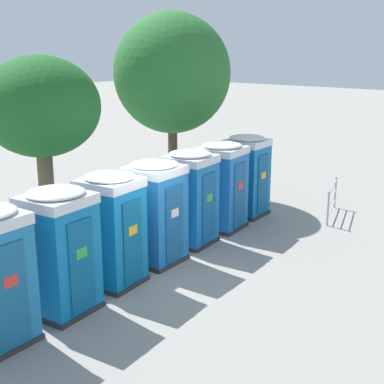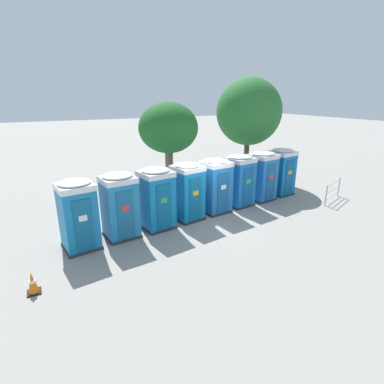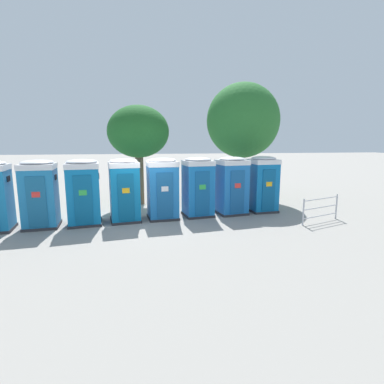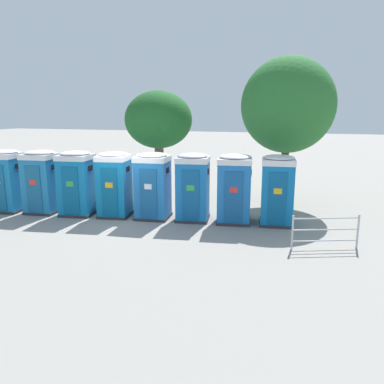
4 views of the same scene
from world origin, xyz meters
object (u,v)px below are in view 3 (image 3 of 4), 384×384
object	(u,v)px
street_tree_1	(138,132)
portapotty_5	(198,187)
portapotty_7	(263,184)
portapotty_6	(232,185)
portapotty_3	(124,190)
event_barrier	(321,208)
portapotty_4	(163,188)
street_tree_0	(243,121)
portapotty_1	(40,194)
portapotty_2	(84,192)

from	to	relation	value
street_tree_1	portapotty_5	bearing A→B (deg)	-48.25
portapotty_5	portapotty_7	distance (m)	3.09
portapotty_6	portapotty_7	distance (m)	1.55
portapotty_5	portapotty_3	bearing A→B (deg)	-172.11
portapotty_6	event_barrier	world-z (taller)	portapotty_6
portapotty_4	portapotty_5	world-z (taller)	same
street_tree_0	event_barrier	world-z (taller)	street_tree_0
portapotty_4	street_tree_1	world-z (taller)	street_tree_1
street_tree_0	event_barrier	bearing A→B (deg)	-72.95
street_tree_0	portapotty_1	bearing A→B (deg)	-154.53
portapotty_2	portapotty_3	distance (m)	1.55
portapotty_6	portapotty_7	xyz separation A→B (m)	(1.53, 0.24, 0.00)
portapotty_2	portapotty_5	distance (m)	4.64
street_tree_1	event_barrier	size ratio (longest dim) A/B	2.57
portapotty_4	event_barrier	xyz separation A→B (m)	(6.22, -1.50, -0.72)
portapotty_1	street_tree_0	bearing A→B (deg)	25.47
street_tree_0	portapotty_5	bearing A→B (deg)	-130.79
portapotty_3	street_tree_0	world-z (taller)	street_tree_0
portapotty_1	portapotty_6	distance (m)	7.73
portapotty_1	portapotty_7	xyz separation A→B (m)	(9.20, 1.21, 0.00)
portapotty_3	portapotty_7	distance (m)	6.18
event_barrier	portapotty_6	bearing A→B (deg)	149.14
portapotty_6	portapotty_1	bearing A→B (deg)	-172.75
street_tree_1	event_barrier	distance (m)	9.07
portapotty_5	portapotty_7	size ratio (longest dim) A/B	1.00
portapotty_2	street_tree_0	world-z (taller)	street_tree_0
event_barrier	portapotty_5	bearing A→B (deg)	159.75
portapotty_3	portapotty_5	xyz separation A→B (m)	(3.06, 0.42, -0.00)
event_barrier	portapotty_3	bearing A→B (deg)	170.43
portapotty_3	street_tree_1	size ratio (longest dim) A/B	0.51
portapotty_1	portapotty_4	distance (m)	4.64
portapotty_1	event_barrier	bearing A→B (deg)	-4.81
portapotty_5	street_tree_1	world-z (taller)	street_tree_1
portapotty_2	portapotty_4	world-z (taller)	same
portapotty_7	street_tree_1	xyz separation A→B (m)	(-5.59, 2.44, 2.34)
portapotty_5	event_barrier	world-z (taller)	portapotty_5
portapotty_6	event_barrier	bearing A→B (deg)	-30.86
portapotty_5	portapotty_4	bearing A→B (deg)	-171.30
street_tree_0	portapotty_2	bearing A→B (deg)	-151.07
portapotty_3	portapotty_6	world-z (taller)	same
portapotty_3	street_tree_0	distance (m)	7.91
portapotty_1	portapotty_5	world-z (taller)	same
portapotty_4	portapotty_6	xyz separation A→B (m)	(3.07, 0.39, -0.00)
portapotty_7	street_tree_1	distance (m)	6.54
portapotty_5	portapotty_1	bearing A→B (deg)	-172.36
street_tree_0	portapotty_7	bearing A→B (deg)	-90.10
portapotty_1	portapotty_3	size ratio (longest dim) A/B	1.00
portapotty_6	street_tree_1	bearing A→B (deg)	146.63
portapotty_7	event_barrier	size ratio (longest dim) A/B	1.32
street_tree_1	event_barrier	world-z (taller)	street_tree_1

